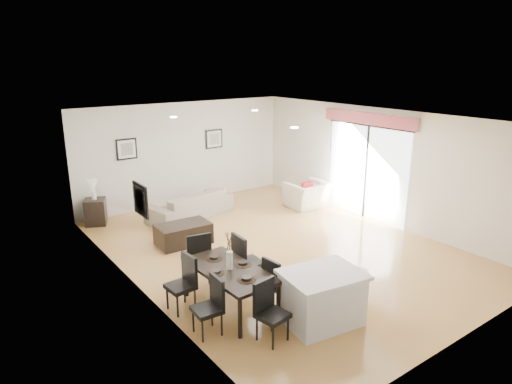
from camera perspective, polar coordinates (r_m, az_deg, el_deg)
ground at (r=9.56m, az=2.77°, el=-7.01°), size 8.00×8.00×0.00m
wall_back at (r=12.38m, az=-8.88°, el=4.82°), size 6.00×0.04×2.70m
wall_front at (r=6.67m, az=25.20°, el=-6.72°), size 6.00×0.04×2.70m
wall_left at (r=7.66m, az=-14.86°, el=-2.77°), size 0.04×8.00×2.70m
wall_right at (r=11.19m, az=14.94°, el=3.22°), size 0.04×8.00×2.70m
ceiling at (r=8.84m, az=3.02°, el=9.27°), size 6.00×8.00×0.02m
sofa at (r=11.37m, az=-8.20°, el=-1.55°), size 2.33×1.32×0.64m
armchair at (r=12.09m, az=6.41°, el=-0.34°), size 1.05×0.92×0.67m
courtyard_plant_a at (r=13.49m, az=22.69°, el=0.18°), size 0.63×0.56×0.64m
courtyard_plant_b at (r=14.42m, az=16.44°, el=1.83°), size 0.47×0.47×0.67m
dining_table at (r=7.16m, az=-3.32°, el=-10.05°), size 0.85×1.64×0.67m
dining_chair_wnear at (r=6.65m, az=-5.58°, el=-13.58°), size 0.41×0.41×0.85m
dining_chair_wfar at (r=7.28m, az=-8.93°, el=-10.75°), size 0.42×0.42×0.88m
dining_chair_enear at (r=7.23m, az=2.40°, el=-10.99°), size 0.41×0.41×0.84m
dining_chair_efar at (r=7.78m, az=-1.46°, el=-8.30°), size 0.46×0.46×0.97m
dining_chair_head at (r=6.49m, az=1.59°, el=-14.21°), size 0.45×0.45×0.87m
dining_chair_foot at (r=7.96m, az=-7.35°, el=-7.88°), size 0.50×0.50×0.96m
vase at (r=7.03m, az=-3.36°, el=-7.73°), size 0.78×1.20×0.61m
coffee_table at (r=9.80m, az=-9.06°, el=-5.19°), size 1.14×0.72×0.44m
side_table at (r=11.41m, az=-19.41°, el=-2.35°), size 0.62×0.62×0.62m
table_lamp at (r=11.23m, az=-19.71°, el=0.61°), size 0.24×0.24×0.47m
cushion at (r=11.90m, az=6.41°, el=0.46°), size 0.33×0.11×0.33m
kitchen_island at (r=6.95m, az=8.24°, el=-12.92°), size 1.27×1.05×0.80m
bar_stool at (r=7.42m, az=12.75°, el=-10.16°), size 0.28×0.28×0.61m
framed_print_back_left at (r=11.66m, az=-15.87°, el=5.18°), size 0.52×0.04×0.52m
framed_print_back_right at (r=12.73m, az=-5.27°, el=6.63°), size 0.52×0.04×0.52m
framed_print_left_wall at (r=7.40m, az=-14.24°, el=-0.95°), size 0.04×0.52×0.52m
sliding_door at (r=11.28m, az=13.73°, el=5.05°), size 0.12×2.70×2.57m
courtyard at (r=14.29m, az=20.19°, el=3.79°), size 6.00×6.00×2.00m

